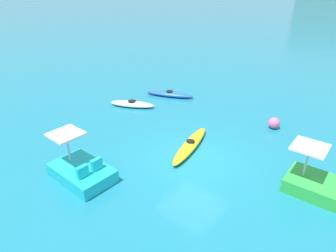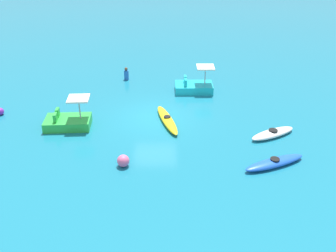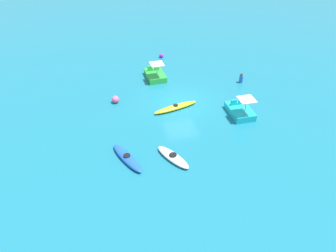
{
  "view_description": "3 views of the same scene",
  "coord_description": "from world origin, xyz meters",
  "px_view_note": "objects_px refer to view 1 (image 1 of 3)",
  "views": [
    {
      "loc": [
        5.67,
        -8.55,
        6.69
      ],
      "look_at": [
        -2.48,
        1.25,
        0.29
      ],
      "focal_mm": 31.29,
      "sensor_mm": 36.0,
      "label": 1
    },
    {
      "loc": [
        -0.35,
        19.68,
        9.89
      ],
      "look_at": [
        -0.73,
        1.64,
        0.29
      ],
      "focal_mm": 41.67,
      "sensor_mm": 36.0,
      "label": 2
    },
    {
      "loc": [
        -20.09,
        6.19,
        12.91
      ],
      "look_at": [
        -3.43,
        1.94,
        0.55
      ],
      "focal_mm": 33.98,
      "sensor_mm": 36.0,
      "label": 3
    }
  ],
  "objects_px": {
    "kayak_blue": "(170,94)",
    "pedal_boat_cyan": "(82,171)",
    "kayak_white": "(132,104)",
    "pedal_boat_green": "(323,186)",
    "kayak_yellow": "(190,145)",
    "buoy_pink": "(274,123)"
  },
  "relations": [
    {
      "from": "kayak_yellow",
      "to": "kayak_white",
      "type": "bearing_deg",
      "value": 162.97
    },
    {
      "from": "kayak_yellow",
      "to": "pedal_boat_cyan",
      "type": "distance_m",
      "value": 4.74
    },
    {
      "from": "kayak_yellow",
      "to": "buoy_pink",
      "type": "bearing_deg",
      "value": 64.15
    },
    {
      "from": "kayak_yellow",
      "to": "buoy_pink",
      "type": "height_order",
      "value": "buoy_pink"
    },
    {
      "from": "kayak_yellow",
      "to": "buoy_pink",
      "type": "xyz_separation_m",
      "value": [
        2.06,
        4.26,
        0.12
      ]
    },
    {
      "from": "kayak_white",
      "to": "pedal_boat_cyan",
      "type": "distance_m",
      "value": 7.01
    },
    {
      "from": "pedal_boat_cyan",
      "to": "pedal_boat_green",
      "type": "height_order",
      "value": "same"
    },
    {
      "from": "pedal_boat_green",
      "to": "kayak_yellow",
      "type": "bearing_deg",
      "value": -175.79
    },
    {
      "from": "kayak_white",
      "to": "pedal_boat_cyan",
      "type": "relative_size",
      "value": 1.09
    },
    {
      "from": "kayak_blue",
      "to": "pedal_boat_green",
      "type": "bearing_deg",
      "value": -21.47
    },
    {
      "from": "kayak_white",
      "to": "kayak_blue",
      "type": "xyz_separation_m",
      "value": [
        0.62,
        2.71,
        -0.0
      ]
    },
    {
      "from": "pedal_boat_cyan",
      "to": "kayak_white",
      "type": "bearing_deg",
      "value": 120.65
    },
    {
      "from": "kayak_white",
      "to": "kayak_blue",
      "type": "relative_size",
      "value": 0.86
    },
    {
      "from": "kayak_yellow",
      "to": "buoy_pink",
      "type": "relative_size",
      "value": 6.39
    },
    {
      "from": "kayak_yellow",
      "to": "pedal_boat_green",
      "type": "height_order",
      "value": "pedal_boat_green"
    },
    {
      "from": "pedal_boat_green",
      "to": "pedal_boat_cyan",
      "type": "bearing_deg",
      "value": -146.29
    },
    {
      "from": "kayak_white",
      "to": "kayak_blue",
      "type": "bearing_deg",
      "value": 77.01
    },
    {
      "from": "kayak_white",
      "to": "buoy_pink",
      "type": "xyz_separation_m",
      "value": [
        7.46,
        2.6,
        0.12
      ]
    },
    {
      "from": "buoy_pink",
      "to": "kayak_blue",
      "type": "bearing_deg",
      "value": 179.13
    },
    {
      "from": "kayak_yellow",
      "to": "kayak_blue",
      "type": "relative_size",
      "value": 1.15
    },
    {
      "from": "kayak_blue",
      "to": "pedal_boat_cyan",
      "type": "relative_size",
      "value": 1.27
    },
    {
      "from": "kayak_yellow",
      "to": "pedal_boat_green",
      "type": "bearing_deg",
      "value": 4.21
    }
  ]
}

